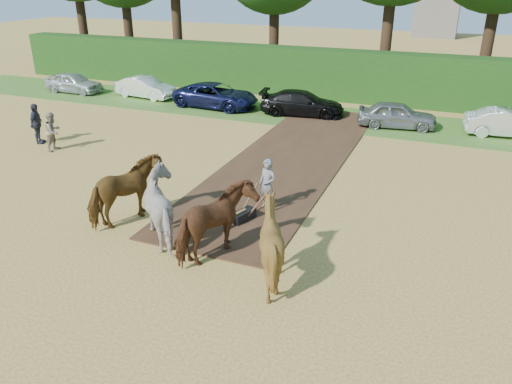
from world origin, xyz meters
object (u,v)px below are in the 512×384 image
at_px(spectator_far, 37,124).
at_px(spectator_near, 53,131).
at_px(parked_cars, 385,111).
at_px(plough_team, 194,214).

bearing_deg(spectator_far, spectator_near, -130.81).
relative_size(spectator_near, spectator_far, 0.92).
bearing_deg(spectator_near, parked_cars, -57.51).
xyz_separation_m(spectator_far, plough_team, (11.35, -5.73, 0.12)).
relative_size(spectator_near, plough_team, 0.23).
bearing_deg(spectator_far, plough_team, -139.55).
bearing_deg(plough_team, parked_cars, 78.43).
bearing_deg(parked_cars, spectator_near, -143.18).
height_order(spectator_near, plough_team, plough_team).
xyz_separation_m(spectator_near, spectator_far, (-1.39, 0.45, 0.08)).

